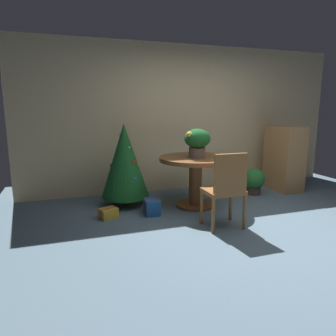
{
  "coord_description": "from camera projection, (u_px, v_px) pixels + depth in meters",
  "views": [
    {
      "loc": [
        -2.15,
        -3.14,
        1.51
      ],
      "look_at": [
        -0.9,
        0.6,
        0.73
      ],
      "focal_mm": 32.96,
      "sensor_mm": 36.0,
      "label": 1
    }
  ],
  "objects": [
    {
      "name": "holiday_tree",
      "position": [
        125.0,
        161.0,
        4.73
      ],
      "size": [
        0.74,
        0.74,
        1.27
      ],
      "color": "brown",
      "rests_on": "ground_plane"
    },
    {
      "name": "gift_box_gold",
      "position": [
        108.0,
        213.0,
        4.26
      ],
      "size": [
        0.28,
        0.25,
        0.14
      ],
      "color": "gold",
      "rests_on": "ground_plane"
    },
    {
      "name": "round_dining_table",
      "position": [
        196.0,
        170.0,
        4.69
      ],
      "size": [
        1.11,
        1.11,
        0.77
      ],
      "color": "brown",
      "rests_on": "ground_plane"
    },
    {
      "name": "wooden_cabinet",
      "position": [
        284.0,
        158.0,
        5.67
      ],
      "size": [
        0.45,
        0.69,
        1.17
      ],
      "color": "#B27F4C",
      "rests_on": "ground_plane"
    },
    {
      "name": "gift_box_blue",
      "position": [
        152.0,
        207.0,
        4.41
      ],
      "size": [
        0.22,
        0.27,
        0.22
      ],
      "color": "#1E569E",
      "rests_on": "ground_plane"
    },
    {
      "name": "ground_plane",
      "position": [
        251.0,
        229.0,
        3.88
      ],
      "size": [
        6.6,
        6.6,
        0.0
      ],
      "primitive_type": "plane",
      "color": "slate"
    },
    {
      "name": "flower_vase",
      "position": [
        197.0,
        141.0,
        4.56
      ],
      "size": [
        0.39,
        0.38,
        0.43
      ],
      "color": "#665B51",
      "rests_on": "round_dining_table"
    },
    {
      "name": "potted_plant",
      "position": [
        254.0,
        180.0,
        5.4
      ],
      "size": [
        0.37,
        0.37,
        0.47
      ],
      "color": "#4C382D",
      "rests_on": "ground_plane"
    },
    {
      "name": "back_wall_panel",
      "position": [
        187.0,
        119.0,
        5.68
      ],
      "size": [
        6.0,
        0.1,
        2.6
      ],
      "primitive_type": "cube",
      "color": "beige",
      "rests_on": "ground_plane"
    },
    {
      "name": "wooden_chair_near",
      "position": [
        226.0,
        186.0,
        3.81
      ],
      "size": [
        0.48,
        0.39,
        0.97
      ],
      "color": "brown",
      "rests_on": "ground_plane"
    }
  ]
}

